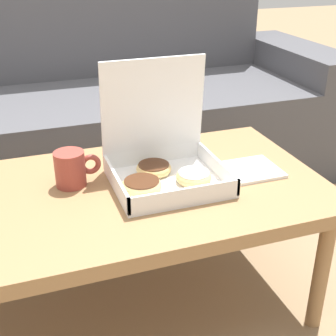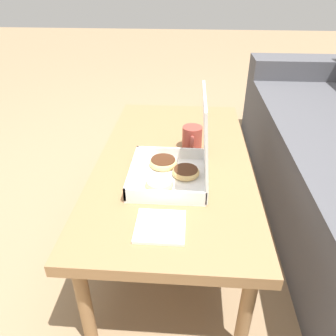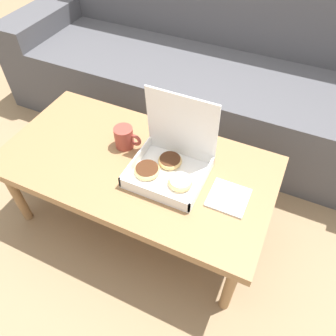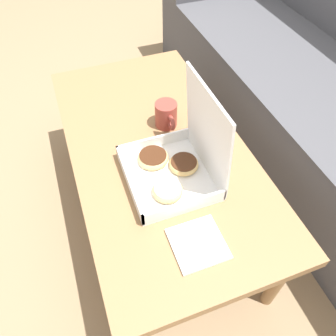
% 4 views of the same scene
% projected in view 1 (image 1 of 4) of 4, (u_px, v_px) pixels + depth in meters
% --- Properties ---
extents(ground_plane, '(12.00, 12.00, 0.00)m').
position_uv_depth(ground_plane, '(109.00, 285.00, 1.55)').
color(ground_plane, '#937756').
extents(couch, '(2.54, 0.81, 0.96)m').
position_uv_depth(couch, '(64.00, 115.00, 2.10)').
color(couch, '#4C4C51').
rests_on(couch, ground_plane).
extents(coffee_table, '(1.19, 0.62, 0.42)m').
position_uv_depth(coffee_table, '(111.00, 204.00, 1.28)').
color(coffee_table, '#997047').
rests_on(coffee_table, ground_plane).
extents(pastry_box, '(0.30, 0.28, 0.33)m').
position_uv_depth(pastry_box, '(162.00, 162.00, 1.30)').
color(pastry_box, white).
rests_on(pastry_box, coffee_table).
extents(coffee_mug, '(0.13, 0.08, 0.10)m').
position_uv_depth(coffee_mug, '(71.00, 169.00, 1.27)').
color(coffee_mug, '#993D33').
rests_on(coffee_mug, coffee_table).
extents(napkin_stack, '(0.15, 0.15, 0.01)m').
position_uv_depth(napkin_stack, '(252.00, 170.00, 1.37)').
color(napkin_stack, white).
rests_on(napkin_stack, coffee_table).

